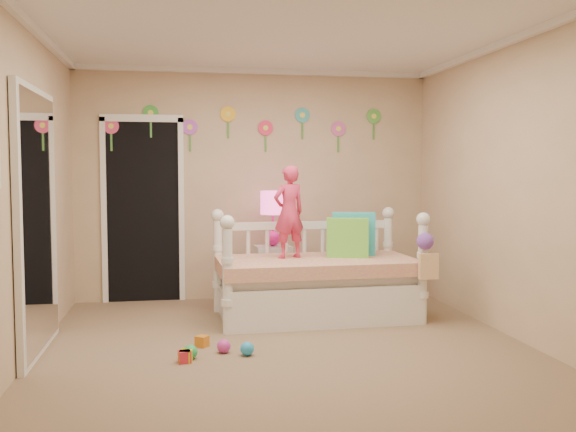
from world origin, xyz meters
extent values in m
cube|color=#7F684C|center=(0.00, 0.00, 0.00)|extent=(4.00, 4.50, 0.01)
cube|color=white|center=(0.00, 0.00, 2.60)|extent=(4.00, 4.50, 0.01)
cube|color=tan|center=(0.00, 2.25, 1.30)|extent=(4.00, 0.01, 2.60)
cube|color=tan|center=(-2.00, 0.00, 1.30)|extent=(0.01, 4.50, 2.60)
cube|color=tan|center=(2.00, 0.00, 1.30)|extent=(0.01, 4.50, 2.60)
cube|color=#29B5CF|center=(0.91, 1.32, 0.81)|extent=(0.46, 0.25, 0.44)
cube|color=#6CD03F|center=(0.80, 1.15, 0.79)|extent=(0.44, 0.26, 0.39)
imported|color=#DE325B|center=(0.21, 1.20, 1.05)|extent=(0.39, 0.32, 0.91)
cube|color=white|center=(0.15, 1.84, 0.32)|extent=(0.40, 0.32, 0.64)
sphere|color=#E11E91|center=(0.15, 1.84, 0.72)|extent=(0.16, 0.16, 0.16)
cylinder|color=#E11E91|center=(0.15, 1.84, 0.89)|extent=(0.03, 0.03, 0.34)
cylinder|color=#F94A9D|center=(0.15, 1.84, 1.11)|extent=(0.27, 0.27, 0.25)
cube|color=black|center=(-1.25, 2.23, 1.03)|extent=(0.90, 0.04, 2.07)
cube|color=white|center=(-1.96, 0.30, 1.05)|extent=(0.07, 1.30, 2.10)
camera|label=1|loc=(-0.86, -4.97, 1.45)|focal=39.72mm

